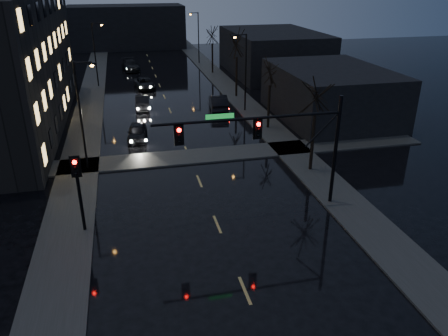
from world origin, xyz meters
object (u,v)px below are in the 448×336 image
oncoming_car_d (131,65)px  lead_car (218,102)px  oncoming_car_a (137,132)px  oncoming_car_c (145,83)px  oncoming_car_b (142,103)px

oncoming_car_d → lead_car: lead_car is taller
oncoming_car_a → oncoming_car_d: 31.16m
oncoming_car_a → oncoming_car_d: (0.50, 31.15, 0.11)m
oncoming_car_a → oncoming_car_d: bearing=94.7°
oncoming_car_a → oncoming_car_c: (1.83, 19.08, -0.03)m
oncoming_car_a → oncoming_car_b: size_ratio=0.98×
oncoming_car_d → oncoming_car_b: bearing=-96.1°
oncoming_car_b → lead_car: (7.93, -2.29, 0.15)m
oncoming_car_a → lead_car: bearing=45.2°
oncoming_car_c → oncoming_car_d: oncoming_car_d is taller
oncoming_car_d → lead_car: (8.45, -23.76, 0.03)m
lead_car → oncoming_car_a: bearing=46.6°
oncoming_car_d → oncoming_car_c: bearing=-91.2°
oncoming_car_b → oncoming_car_d: 21.48m
oncoming_car_c → oncoming_car_d: bearing=89.6°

